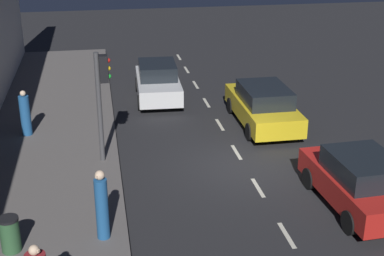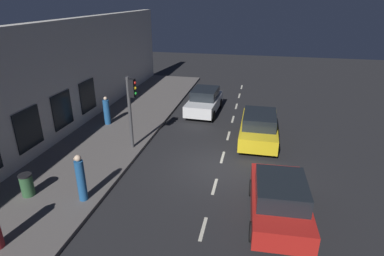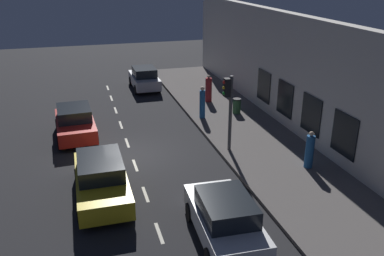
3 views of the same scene
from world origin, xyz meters
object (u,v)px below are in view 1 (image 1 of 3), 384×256
at_px(pedestrian_1, 102,206).
at_px(traffic_light, 102,90).
at_px(trash_bin, 10,234).
at_px(parked_car_3, 263,105).
at_px(pedestrian_2, 25,115).
at_px(parked_car_0, 158,82).
at_px(parked_car_1, 360,181).

bearing_deg(pedestrian_1, traffic_light, -52.96).
bearing_deg(traffic_light, trash_bin, 63.30).
bearing_deg(traffic_light, parked_car_3, -157.69).
height_order(pedestrian_1, pedestrian_2, pedestrian_1).
distance_m(parked_car_0, trash_bin, 11.97).
relative_size(pedestrian_2, trash_bin, 1.87).
height_order(traffic_light, parked_car_3, traffic_light).
bearing_deg(pedestrian_2, parked_car_1, -71.12).
height_order(traffic_light, trash_bin, traffic_light).
bearing_deg(parked_car_0, pedestrian_1, 78.78).
height_order(parked_car_1, pedestrian_1, pedestrian_1).
distance_m(parked_car_3, pedestrian_2, 8.75).
relative_size(traffic_light, parked_car_3, 0.78).
bearing_deg(traffic_light, pedestrian_1, 87.51).
xyz_separation_m(pedestrian_1, pedestrian_2, (2.54, -7.23, -0.11)).
distance_m(traffic_light, pedestrian_2, 4.16).
height_order(parked_car_1, trash_bin, parked_car_1).
relative_size(traffic_light, pedestrian_1, 1.94).
xyz_separation_m(parked_car_1, trash_bin, (9.21, 0.75, -0.19)).
height_order(traffic_light, pedestrian_1, traffic_light).
bearing_deg(traffic_light, pedestrian_2, -44.30).
bearing_deg(pedestrian_2, trash_bin, -123.54).
relative_size(parked_car_0, parked_car_3, 0.90).
distance_m(parked_car_3, trash_bin, 11.07).
bearing_deg(traffic_light, parked_car_0, -111.36).
height_order(parked_car_3, trash_bin, parked_car_3).
height_order(parked_car_3, pedestrian_1, pedestrian_1).
relative_size(parked_car_3, pedestrian_1, 2.50).
bearing_deg(parked_car_3, pedestrian_2, 178.67).
distance_m(traffic_light, parked_car_1, 8.10).
height_order(traffic_light, pedestrian_2, traffic_light).
bearing_deg(pedestrian_1, parked_car_0, -64.19).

